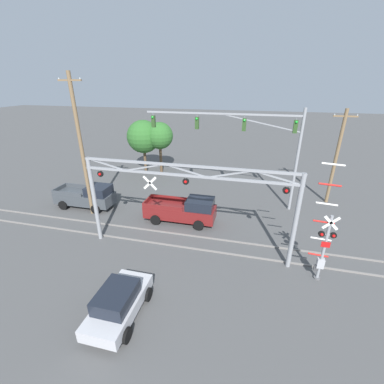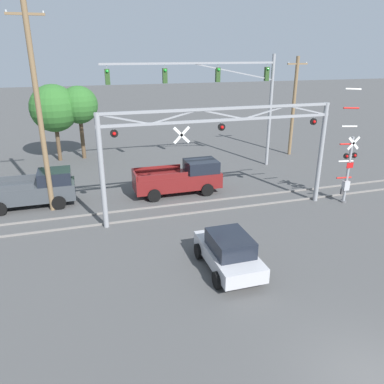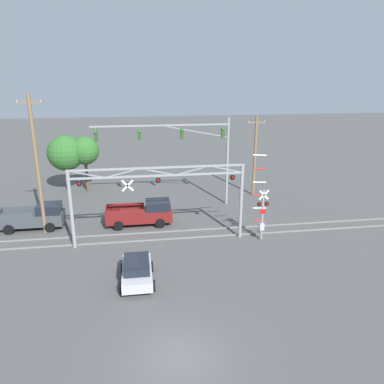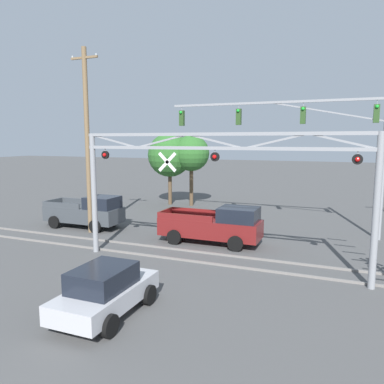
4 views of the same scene
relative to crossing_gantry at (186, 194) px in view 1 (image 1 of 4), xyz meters
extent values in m
cube|color=gray|center=(0.01, 0.28, -3.96)|extent=(80.00, 0.08, 0.10)
cube|color=gray|center=(0.01, 1.72, -3.96)|extent=(80.00, 0.08, 0.10)
cylinder|color=gray|center=(-6.19, 0.00, -1.10)|extent=(0.26, 0.26, 5.82)
cylinder|color=gray|center=(6.21, 0.00, -1.10)|extent=(0.26, 0.26, 5.82)
cube|color=gray|center=(0.01, 0.00, 1.15)|extent=(12.66, 0.14, 0.14)
cube|color=gray|center=(0.01, 0.00, 1.74)|extent=(12.66, 0.14, 0.14)
cube|color=gray|center=(-4.95, 0.00, 1.44)|extent=(2.50, 0.08, 0.66)
cube|color=gray|center=(-2.47, 0.00, 1.44)|extent=(2.50, 0.08, 0.66)
cube|color=gray|center=(0.01, 0.00, 1.44)|extent=(2.50, 0.08, 0.66)
cube|color=gray|center=(2.49, 0.00, 1.44)|extent=(2.50, 0.08, 0.66)
cube|color=gray|center=(4.97, 0.00, 1.44)|extent=(2.50, 0.08, 0.66)
cylinder|color=black|center=(-5.45, 0.00, 0.79)|extent=(0.38, 0.10, 0.38)
sphere|color=red|center=(-5.45, -0.07, 0.79)|extent=(0.18, 0.18, 0.18)
cylinder|color=gray|center=(-5.45, 0.00, 1.03)|extent=(0.04, 0.04, 0.10)
cylinder|color=black|center=(0.01, 0.00, 0.79)|extent=(0.38, 0.10, 0.38)
sphere|color=red|center=(0.01, -0.07, 0.79)|extent=(0.18, 0.18, 0.18)
cylinder|color=gray|center=(0.01, 0.00, 1.03)|extent=(0.04, 0.04, 0.10)
cylinder|color=black|center=(5.48, 0.00, 0.79)|extent=(0.38, 0.10, 0.38)
sphere|color=red|center=(5.48, -0.07, 0.79)|extent=(0.18, 0.18, 0.18)
cylinder|color=gray|center=(5.48, 0.00, 1.03)|extent=(0.04, 0.04, 0.10)
cube|color=white|center=(-2.16, -0.10, 0.53)|extent=(0.88, 0.03, 0.88)
cube|color=white|center=(-2.16, -0.10, 0.53)|extent=(0.88, 0.03, 0.88)
cylinder|color=black|center=(-2.16, -0.12, 0.53)|extent=(0.04, 0.04, 0.02)
cylinder|color=gray|center=(7.70, -0.71, -2.03)|extent=(0.16, 0.16, 3.96)
cylinder|color=#59595B|center=(7.70, -0.71, -3.96)|extent=(0.35, 0.35, 0.10)
cube|color=white|center=(7.70, -0.82, -0.40)|extent=(0.78, 0.03, 0.78)
cube|color=white|center=(7.70, -0.82, -0.40)|extent=(0.78, 0.03, 0.78)
cylinder|color=black|center=(7.70, -0.84, -0.40)|extent=(0.04, 0.04, 0.02)
cylinder|color=black|center=(7.42, -0.71, -1.15)|extent=(0.32, 0.09, 0.32)
sphere|color=red|center=(7.42, -0.77, -1.15)|extent=(0.16, 0.16, 0.16)
cylinder|color=black|center=(7.98, -0.71, -1.15)|extent=(0.32, 0.09, 0.32)
sphere|color=red|center=(7.98, -0.77, -1.15)|extent=(0.16, 0.16, 0.16)
cube|color=gray|center=(7.70, -0.71, -1.15)|extent=(0.64, 0.06, 0.06)
cube|color=red|center=(7.70, -0.81, -1.70)|extent=(0.44, 0.02, 0.32)
cube|color=#B2B2B7|center=(7.70, -0.71, -2.96)|extent=(0.36, 0.28, 0.56)
cylinder|color=red|center=(7.49, -0.71, -2.46)|extent=(1.01, 0.09, 0.14)
cylinder|color=white|center=(7.44, -0.71, -1.46)|extent=(1.01, 0.09, 0.14)
cylinder|color=red|center=(7.39, -0.71, -0.45)|extent=(1.01, 0.09, 0.14)
cylinder|color=white|center=(7.33, -0.71, 0.55)|extent=(1.01, 0.09, 0.14)
cylinder|color=red|center=(7.28, -0.71, 1.56)|extent=(1.01, 0.09, 0.14)
cylinder|color=white|center=(7.23, -0.71, 2.56)|extent=(1.01, 0.09, 0.14)
cube|color=#3F3F42|center=(7.54, -0.71, -3.31)|extent=(0.24, 0.12, 0.36)
cylinder|color=gray|center=(7.01, 7.80, 0.14)|extent=(0.24, 0.24, 8.30)
cube|color=gray|center=(0.80, 7.80, 3.69)|extent=(12.43, 0.14, 0.14)
cube|color=gray|center=(3.91, 7.80, 3.09)|extent=(6.23, 0.08, 1.28)
cylinder|color=gray|center=(-4.91, 7.80, 3.54)|extent=(0.04, 0.04, 0.30)
cube|color=#28471E|center=(-4.91, 7.80, 2.90)|extent=(0.30, 0.26, 0.98)
sphere|color=green|center=(-4.91, 7.63, 3.26)|extent=(0.18, 0.18, 0.18)
cylinder|color=gray|center=(-1.10, 7.80, 3.54)|extent=(0.04, 0.04, 0.30)
cube|color=#28471E|center=(-1.10, 7.80, 2.90)|extent=(0.30, 0.26, 0.98)
sphere|color=green|center=(-1.10, 7.63, 3.26)|extent=(0.18, 0.18, 0.18)
cylinder|color=gray|center=(2.71, 7.80, 3.54)|extent=(0.04, 0.04, 0.30)
cube|color=#28471E|center=(2.71, 7.80, 2.90)|extent=(0.30, 0.26, 0.98)
sphere|color=green|center=(2.71, 7.63, 3.26)|extent=(0.18, 0.18, 0.18)
cylinder|color=gray|center=(6.51, 7.80, 3.54)|extent=(0.04, 0.04, 0.30)
cube|color=#28471E|center=(6.51, 7.80, 2.90)|extent=(0.30, 0.26, 0.98)
sphere|color=green|center=(6.51, 7.63, 3.26)|extent=(0.18, 0.18, 0.18)
cube|color=maroon|center=(-1.45, 3.60, -3.15)|extent=(5.42, 1.85, 0.93)
cube|color=black|center=(0.13, 3.60, -2.32)|extent=(1.97, 1.70, 0.73)
cube|color=maroon|center=(-2.53, 2.71, -2.52)|extent=(3.05, 0.08, 0.33)
cube|color=maroon|center=(-2.53, 4.48, -2.52)|extent=(3.05, 0.08, 0.33)
cube|color=maroon|center=(-4.11, 3.60, -2.52)|extent=(0.10, 1.77, 0.33)
cylinder|color=black|center=(0.23, 2.66, -3.62)|extent=(0.79, 0.24, 0.79)
cylinder|color=black|center=(0.23, 4.53, -3.62)|extent=(0.79, 0.24, 0.79)
cylinder|color=black|center=(-3.13, 2.66, -3.62)|extent=(0.79, 0.24, 0.79)
cylinder|color=black|center=(-3.13, 4.53, -3.62)|extent=(0.79, 0.24, 0.79)
cube|color=#3D4247|center=(-10.10, 4.08, -3.15)|extent=(5.00, 1.85, 0.93)
cube|color=black|center=(-8.66, 4.08, -2.32)|extent=(1.82, 1.70, 0.73)
cube|color=#3D4247|center=(-11.11, 3.20, -2.52)|extent=(2.78, 0.08, 0.33)
cube|color=#3D4247|center=(-11.11, 4.96, -2.52)|extent=(2.78, 0.08, 0.33)
cube|color=#3D4247|center=(-12.55, 4.08, -2.52)|extent=(0.10, 1.77, 0.33)
cylinder|color=black|center=(-8.55, 3.14, -3.62)|extent=(0.79, 0.24, 0.79)
cylinder|color=black|center=(-8.55, 5.02, -3.62)|extent=(0.79, 0.24, 0.79)
cylinder|color=black|center=(-11.65, 3.14, -3.62)|extent=(0.79, 0.24, 0.79)
cylinder|color=black|center=(-11.65, 5.02, -3.62)|extent=(0.79, 0.24, 0.79)
cube|color=#B7B7BC|center=(-1.72, -5.49, -3.38)|extent=(1.76, 3.83, 0.60)
cube|color=black|center=(-1.72, -5.64, -2.75)|extent=(1.49, 1.99, 0.67)
cylinder|color=black|center=(-2.61, -4.34, -3.68)|extent=(0.24, 0.67, 0.67)
cylinder|color=black|center=(-0.83, -4.34, -3.68)|extent=(0.24, 0.67, 0.67)
cylinder|color=black|center=(-2.61, -6.64, -3.68)|extent=(0.24, 0.67, 0.67)
cylinder|color=black|center=(-0.83, -6.64, -3.68)|extent=(0.24, 0.67, 0.67)
cylinder|color=brown|center=(-8.92, 3.18, 1.35)|extent=(0.28, 0.28, 10.73)
cube|color=brown|center=(-8.92, 3.18, 6.12)|extent=(1.80, 0.12, 0.12)
cylinder|color=silver|center=(-9.74, 3.18, 6.22)|extent=(0.08, 0.08, 0.12)
cylinder|color=silver|center=(-8.10, 3.18, 6.22)|extent=(0.08, 0.08, 0.12)
cylinder|color=brown|center=(10.44, 10.10, 0.05)|extent=(0.28, 0.28, 8.12)
cube|color=brown|center=(10.44, 10.10, 3.50)|extent=(1.80, 0.12, 0.12)
cylinder|color=silver|center=(9.62, 10.10, 3.60)|extent=(0.08, 0.08, 0.12)
cylinder|color=silver|center=(11.26, 10.10, 3.60)|extent=(0.08, 0.08, 0.12)
cylinder|color=brown|center=(-8.73, 13.92, -2.54)|extent=(0.32, 0.32, 2.95)
sphere|color=#2D6628|center=(-8.73, 13.92, 0.24)|extent=(3.72, 3.72, 3.72)
cylinder|color=brown|center=(-6.80, 14.05, -2.32)|extent=(0.32, 0.32, 3.38)
sphere|color=#2D6628|center=(-6.80, 14.05, 0.42)|extent=(3.00, 3.00, 3.00)
camera|label=1|loc=(3.61, -13.20, 6.07)|focal=24.00mm
camera|label=2|loc=(-7.08, -17.90, 4.45)|focal=35.00mm
camera|label=3|loc=(-1.41, -25.83, 8.08)|focal=35.00mm
camera|label=4|loc=(5.04, -14.90, 1.48)|focal=35.00mm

